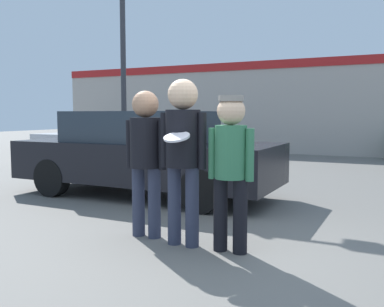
{
  "coord_description": "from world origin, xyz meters",
  "views": [
    {
      "loc": [
        1.78,
        -4.03,
        1.45
      ],
      "look_at": [
        -0.36,
        0.28,
        1.0
      ],
      "focal_mm": 40.0,
      "sensor_mm": 36.0,
      "label": 1
    }
  ],
  "objects_px": {
    "person_left": "(146,150)",
    "parked_car_near": "(144,153)",
    "parked_car_far": "(109,138)",
    "person_middle_with_frisbee": "(183,145)",
    "street_lamp": "(134,34)",
    "person_right": "(231,160)"
  },
  "relations": [
    {
      "from": "street_lamp",
      "to": "person_right",
      "type": "bearing_deg",
      "value": -45.68
    },
    {
      "from": "person_right",
      "to": "street_lamp",
      "type": "relative_size",
      "value": 0.32
    },
    {
      "from": "person_middle_with_frisbee",
      "to": "parked_car_near",
      "type": "distance_m",
      "value": 3.02
    },
    {
      "from": "parked_car_far",
      "to": "street_lamp",
      "type": "height_order",
      "value": "street_lamp"
    },
    {
      "from": "person_right",
      "to": "parked_car_far",
      "type": "xyz_separation_m",
      "value": [
        -6.13,
        5.99,
        -0.22
      ]
    },
    {
      "from": "person_left",
      "to": "parked_car_near",
      "type": "bearing_deg",
      "value": 123.14
    },
    {
      "from": "parked_car_near",
      "to": "street_lamp",
      "type": "distance_m",
      "value": 3.22
    },
    {
      "from": "person_left",
      "to": "parked_car_near",
      "type": "height_order",
      "value": "person_left"
    },
    {
      "from": "person_right",
      "to": "parked_car_far",
      "type": "distance_m",
      "value": 8.57
    },
    {
      "from": "person_left",
      "to": "parked_car_far",
      "type": "distance_m",
      "value": 7.76
    },
    {
      "from": "parked_car_near",
      "to": "street_lamp",
      "type": "bearing_deg",
      "value": 128.33
    },
    {
      "from": "parked_car_near",
      "to": "parked_car_far",
      "type": "xyz_separation_m",
      "value": [
        -3.62,
        3.73,
        0.0
      ]
    },
    {
      "from": "person_middle_with_frisbee",
      "to": "person_right",
      "type": "bearing_deg",
      "value": 2.2
    },
    {
      "from": "person_left",
      "to": "person_middle_with_frisbee",
      "type": "relative_size",
      "value": 0.94
    },
    {
      "from": "person_middle_with_frisbee",
      "to": "person_left",
      "type": "bearing_deg",
      "value": 168.58
    },
    {
      "from": "person_left",
      "to": "parked_car_far",
      "type": "bearing_deg",
      "value": 130.5
    },
    {
      "from": "parked_car_far",
      "to": "street_lamp",
      "type": "xyz_separation_m",
      "value": [
        2.32,
        -2.08,
        2.44
      ]
    },
    {
      "from": "person_middle_with_frisbee",
      "to": "parked_car_near",
      "type": "height_order",
      "value": "person_middle_with_frisbee"
    },
    {
      "from": "person_left",
      "to": "parked_car_far",
      "type": "relative_size",
      "value": 0.39
    },
    {
      "from": "person_left",
      "to": "parked_car_far",
      "type": "xyz_separation_m",
      "value": [
        -5.04,
        5.9,
        -0.27
      ]
    },
    {
      "from": "person_left",
      "to": "parked_car_near",
      "type": "distance_m",
      "value": 2.6
    },
    {
      "from": "parked_car_near",
      "to": "parked_car_far",
      "type": "relative_size",
      "value": 1.07
    }
  ]
}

